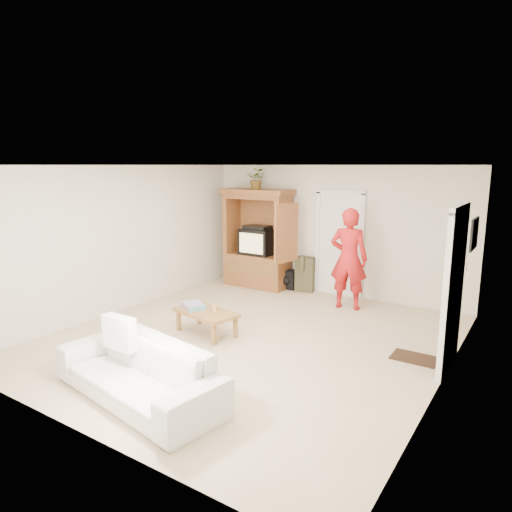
{
  "coord_description": "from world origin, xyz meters",
  "views": [
    {
      "loc": [
        3.67,
        -5.47,
        2.6
      ],
      "look_at": [
        -0.29,
        0.6,
        1.15
      ],
      "focal_mm": 32.0,
      "sensor_mm": 36.0,
      "label": 1
    }
  ],
  "objects": [
    {
      "name": "framed_picture",
      "position": [
        2.73,
        1.9,
        1.6
      ],
      "size": [
        0.03,
        0.6,
        0.48
      ],
      "primitive_type": "cube",
      "color": "black",
      "rests_on": "wall_right"
    },
    {
      "name": "wall_front",
      "position": [
        0.0,
        -3.0,
        1.3
      ],
      "size": [
        5.5,
        0.0,
        5.5
      ],
      "primitive_type": "plane",
      "rotation": [
        -1.57,
        0.0,
        0.0
      ],
      "color": "silver",
      "rests_on": "floor"
    },
    {
      "name": "man",
      "position": [
        0.66,
        2.23,
        0.93
      ],
      "size": [
        0.74,
        0.55,
        1.86
      ],
      "primitive_type": "imported",
      "rotation": [
        0.0,
        0.0,
        3.31
      ],
      "color": "#B5181A",
      "rests_on": "floor"
    },
    {
      "name": "doormat",
      "position": [
        2.3,
        0.6,
        0.01
      ],
      "size": [
        0.6,
        0.4,
        0.02
      ],
      "primitive_type": "cube",
      "color": "#382316",
      "rests_on": "floor"
    },
    {
      "name": "wall_right",
      "position": [
        2.75,
        0.0,
        1.3
      ],
      "size": [
        0.0,
        6.0,
        6.0
      ],
      "primitive_type": "plane",
      "rotation": [
        1.57,
        0.0,
        -1.57
      ],
      "color": "silver",
      "rests_on": "floor"
    },
    {
      "name": "sofa",
      "position": [
        -0.04,
        -2.21,
        0.32
      ],
      "size": [
        2.33,
        1.21,
        0.65
      ],
      "primitive_type": "imported",
      "rotation": [
        0.0,
        0.0,
        -0.16
      ],
      "color": "silver",
      "rests_on": "floor"
    },
    {
      "name": "door_back",
      "position": [
        0.15,
        2.97,
        1.02
      ],
      "size": [
        0.85,
        0.05,
        2.04
      ],
      "primitive_type": "cube",
      "color": "white",
      "rests_on": "floor"
    },
    {
      "name": "backpack_black",
      "position": [
        -0.89,
        2.77,
        0.21
      ],
      "size": [
        0.34,
        0.2,
        0.41
      ],
      "primitive_type": null,
      "rotation": [
        0.0,
        0.0,
        0.02
      ],
      "color": "black",
      "rests_on": "floor"
    },
    {
      "name": "armoire",
      "position": [
        -1.58,
        2.66,
        0.91
      ],
      "size": [
        1.82,
        1.14,
        2.1
      ],
      "color": "brown",
      "rests_on": "floor"
    },
    {
      "name": "coffee_table",
      "position": [
        -0.68,
        -0.23,
        0.33
      ],
      "size": [
        1.11,
        0.75,
        0.38
      ],
      "rotation": [
        0.0,
        0.0,
        -0.21
      ],
      "color": "olive",
      "rests_on": "floor"
    },
    {
      "name": "wall_left",
      "position": [
        -2.75,
        0.0,
        1.3
      ],
      "size": [
        0.0,
        6.0,
        6.0
      ],
      "primitive_type": "plane",
      "rotation": [
        1.57,
        0.0,
        1.57
      ],
      "color": "silver",
      "rests_on": "floor"
    },
    {
      "name": "towel",
      "position": [
        -0.94,
        -0.23,
        0.42
      ],
      "size": [
        0.47,
        0.42,
        0.08
      ],
      "primitive_type": "cube",
      "rotation": [
        0.0,
        0.0,
        -0.46
      ],
      "color": "#DD4979",
      "rests_on": "coffee_table"
    },
    {
      "name": "backpack_olive",
      "position": [
        -0.53,
        2.85,
        0.36
      ],
      "size": [
        0.43,
        0.34,
        0.72
      ],
      "primitive_type": null,
      "rotation": [
        0.0,
        0.0,
        0.18
      ],
      "color": "#47442B",
      "rests_on": "floor"
    },
    {
      "name": "plant",
      "position": [
        -1.6,
        2.63,
        2.32
      ],
      "size": [
        0.47,
        0.44,
        0.43
      ],
      "primitive_type": "imported",
      "rotation": [
        0.0,
        0.0,
        0.32
      ],
      "color": "#4C7238",
      "rests_on": "armoire"
    },
    {
      "name": "ceiling",
      "position": [
        0.0,
        0.0,
        2.6
      ],
      "size": [
        6.0,
        6.0,
        0.0
      ],
      "primitive_type": "plane",
      "rotation": [
        3.14,
        0.0,
        0.0
      ],
      "color": "white",
      "rests_on": "floor"
    },
    {
      "name": "floor",
      "position": [
        0.0,
        0.0,
        0.0
      ],
      "size": [
        6.0,
        6.0,
        0.0
      ],
      "primitive_type": "plane",
      "color": "tan",
      "rests_on": "ground"
    },
    {
      "name": "wall_back",
      "position": [
        0.0,
        3.0,
        1.3
      ],
      "size": [
        5.5,
        0.0,
        5.5
      ],
      "primitive_type": "plane",
      "rotation": [
        1.57,
        0.0,
        0.0
      ],
      "color": "silver",
      "rests_on": "floor"
    },
    {
      "name": "candle",
      "position": [
        -0.54,
        -0.18,
        0.43
      ],
      "size": [
        0.08,
        0.08,
        0.1
      ],
      "primitive_type": "cylinder",
      "color": "tan",
      "rests_on": "coffee_table"
    },
    {
      "name": "doorway_right",
      "position": [
        2.73,
        0.6,
        1.02
      ],
      "size": [
        0.05,
        0.9,
        2.04
      ],
      "primitive_type": "cube",
      "color": "black",
      "rests_on": "floor"
    }
  ]
}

